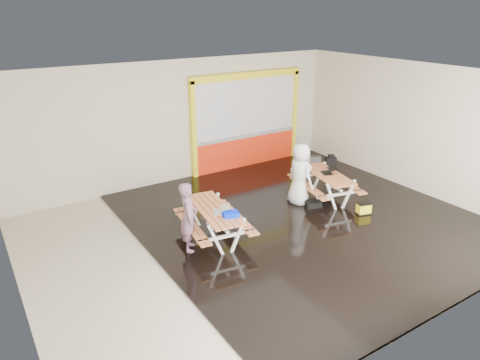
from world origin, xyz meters
TOP-DOWN VIEW (x-y plane):
  - room at (0.00, 0.00)m, footprint 10.02×8.02m
  - deck at (1.25, 0.00)m, footprint 7.50×7.98m
  - kiosk at (2.20, 3.93)m, footprint 3.88×0.16m
  - picnic_table_left at (-1.06, 0.30)m, footprint 1.54×2.06m
  - picnic_table_right at (2.50, 0.61)m, footprint 1.68×2.15m
  - person_left at (-1.73, 0.17)m, footprint 0.56×0.65m
  - person_right at (1.77, 0.79)m, footprint 0.53×0.81m
  - laptop_left at (-1.02, 0.06)m, footprint 0.46×0.44m
  - laptop_right at (2.54, 0.55)m, footprint 0.49×0.47m
  - blue_pouch at (-0.95, -0.21)m, footprint 0.38×0.31m
  - toolbox at (2.81, 1.44)m, footprint 0.41×0.34m
  - backpack at (3.26, 1.24)m, footprint 0.35×0.30m
  - dark_case at (1.87, 0.36)m, footprint 0.46×0.40m
  - fluke_bag at (2.63, -0.64)m, footprint 0.39×0.31m

SIDE VIEW (x-z plane):
  - deck at x=1.25m, z-range 0.00..0.05m
  - dark_case at x=1.87m, z-range 0.05..0.20m
  - fluke_bag at x=2.63m, z-range 0.04..0.34m
  - picnic_table_left at x=-1.06m, z-range 0.20..0.96m
  - picnic_table_right at x=2.50m, z-range 0.21..0.97m
  - backpack at x=3.26m, z-range 0.45..0.94m
  - person_left at x=-1.73m, z-range 0.05..1.55m
  - person_right at x=1.77m, z-range -0.02..1.64m
  - blue_pouch at x=-0.95m, z-range 0.76..0.86m
  - laptop_left at x=-1.02m, z-range 0.73..0.89m
  - laptop_right at x=2.54m, z-range 0.74..0.90m
  - toolbox at x=2.81m, z-range 0.75..0.96m
  - kiosk at x=2.20m, z-range -0.06..2.94m
  - room at x=0.00m, z-range -0.01..3.51m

